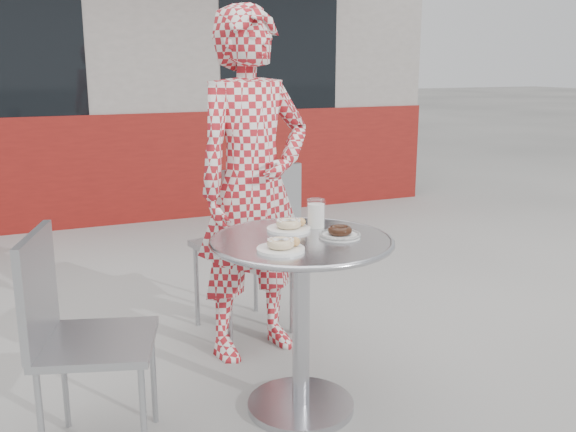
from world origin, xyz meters
name	(u,v)px	position (x,y,z in m)	size (l,w,h in m)	color
ground	(300,408)	(0.00, 0.00, 0.00)	(60.00, 60.00, 0.00)	#999691
storefront	(102,59)	(0.00, 5.56, 1.49)	(6.02, 4.55, 3.00)	gray
bistro_table	(301,282)	(0.00, 0.00, 0.57)	(0.75, 0.75, 0.76)	silver
chair_far	(245,280)	(0.06, 0.88, 0.29)	(0.52, 0.53, 0.94)	#9C9FA3
chair_left	(97,386)	(-0.82, 0.03, 0.26)	(0.51, 0.51, 0.86)	#9C9FA3
seated_person	(253,186)	(0.03, 0.63, 0.86)	(0.62, 0.41, 1.71)	#A51921
plate_far	(289,226)	(0.01, 0.14, 0.77)	(0.18, 0.18, 0.05)	white
plate_near	(282,246)	(-0.14, -0.13, 0.77)	(0.18, 0.18, 0.05)	white
plate_checker	(340,234)	(0.15, -0.04, 0.77)	(0.17, 0.17, 0.04)	white
milk_cup	(316,214)	(0.13, 0.14, 0.81)	(0.08, 0.08, 0.12)	white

